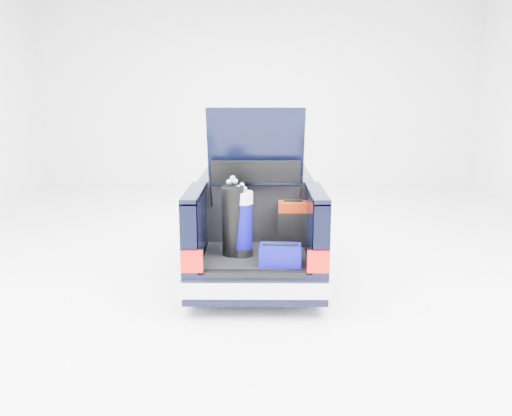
{
  "coord_description": "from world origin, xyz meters",
  "views": [
    {
      "loc": [
        0.05,
        -8.19,
        2.69
      ],
      "look_at": [
        0.0,
        -0.5,
        0.99
      ],
      "focal_mm": 38.0,
      "sensor_mm": 36.0,
      "label": 1
    }
  ],
  "objects_px": {
    "car": "(256,220)",
    "blue_golf_bag": "(242,223)",
    "red_suitcase": "(293,224)",
    "black_golf_bag": "(233,221)",
    "blue_duffel": "(280,255)"
  },
  "relations": [
    {
      "from": "car",
      "to": "blue_golf_bag",
      "type": "xyz_separation_m",
      "value": [
        -0.17,
        -1.64,
        0.35
      ]
    },
    {
      "from": "red_suitcase",
      "to": "black_golf_bag",
      "type": "relative_size",
      "value": 0.63
    },
    {
      "from": "car",
      "to": "black_golf_bag",
      "type": "bearing_deg",
      "value": -99.8
    },
    {
      "from": "car",
      "to": "red_suitcase",
      "type": "xyz_separation_m",
      "value": [
        0.5,
        -1.19,
        0.23
      ]
    },
    {
      "from": "car",
      "to": "black_golf_bag",
      "type": "distance_m",
      "value": 1.72
    },
    {
      "from": "red_suitcase",
      "to": "blue_golf_bag",
      "type": "bearing_deg",
      "value": -145.7
    },
    {
      "from": "red_suitcase",
      "to": "blue_golf_bag",
      "type": "relative_size",
      "value": 0.68
    },
    {
      "from": "red_suitcase",
      "to": "blue_duffel",
      "type": "relative_size",
      "value": 1.24
    },
    {
      "from": "car",
      "to": "blue_duffel",
      "type": "height_order",
      "value": "car"
    },
    {
      "from": "red_suitcase",
      "to": "blue_golf_bag",
      "type": "height_order",
      "value": "blue_golf_bag"
    },
    {
      "from": "black_golf_bag",
      "to": "blue_duffel",
      "type": "distance_m",
      "value": 0.77
    },
    {
      "from": "blue_duffel",
      "to": "red_suitcase",
      "type": "bearing_deg",
      "value": 79.73
    },
    {
      "from": "blue_golf_bag",
      "to": "black_golf_bag",
      "type": "bearing_deg",
      "value": -171.18
    },
    {
      "from": "car",
      "to": "blue_golf_bag",
      "type": "bearing_deg",
      "value": -95.95
    },
    {
      "from": "black_golf_bag",
      "to": "blue_duffel",
      "type": "relative_size",
      "value": 1.96
    }
  ]
}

